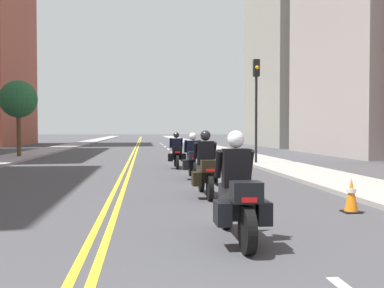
% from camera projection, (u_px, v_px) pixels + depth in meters
% --- Properties ---
extents(ground_plane, '(264.00, 264.00, 0.00)m').
position_uv_depth(ground_plane, '(138.00, 145.00, 49.35)').
color(ground_plane, '#3D3E42').
extents(sidewalk_left, '(2.46, 144.00, 0.12)m').
position_uv_depth(sidewalk_left, '(73.00, 145.00, 48.64)').
color(sidewalk_left, '#978F97').
rests_on(sidewalk_left, ground).
extents(sidewalk_right, '(2.46, 144.00, 0.12)m').
position_uv_depth(sidewalk_right, '(200.00, 145.00, 50.06)').
color(sidewalk_right, '#9D9790').
rests_on(sidewalk_right, ground).
extents(centreline_yellow_inner, '(0.12, 132.00, 0.01)m').
position_uv_depth(centreline_yellow_inner, '(136.00, 145.00, 49.34)').
color(centreline_yellow_inner, yellow).
rests_on(centreline_yellow_inner, ground).
extents(centreline_yellow_outer, '(0.12, 132.00, 0.01)m').
position_uv_depth(centreline_yellow_outer, '(139.00, 145.00, 49.37)').
color(centreline_yellow_outer, yellow).
rests_on(centreline_yellow_outer, ground).
extents(lane_dashes_white, '(0.14, 56.40, 0.01)m').
position_uv_depth(lane_dashes_white, '(175.00, 155.00, 30.76)').
color(lane_dashes_white, silver).
rests_on(lane_dashes_white, ground).
extents(building_right_2, '(7.02, 14.36, 28.86)m').
position_uv_depth(building_right_2, '(293.00, 6.00, 47.07)').
color(building_right_2, '#98968C').
rests_on(building_right_2, ground).
extents(motorcycle_0, '(0.76, 2.25, 1.65)m').
position_uv_depth(motorcycle_0, '(237.00, 198.00, 6.72)').
color(motorcycle_0, black).
rests_on(motorcycle_0, ground).
extents(motorcycle_1, '(0.76, 2.21, 1.65)m').
position_uv_depth(motorcycle_1, '(206.00, 170.00, 11.31)').
color(motorcycle_1, black).
rests_on(motorcycle_1, ground).
extents(motorcycle_2, '(0.77, 2.23, 1.57)m').
position_uv_depth(motorcycle_2, '(193.00, 160.00, 15.60)').
color(motorcycle_2, black).
rests_on(motorcycle_2, ground).
extents(motorcycle_3, '(0.77, 2.19, 1.56)m').
position_uv_depth(motorcycle_3, '(176.00, 153.00, 19.86)').
color(motorcycle_3, black).
rests_on(motorcycle_3, ground).
extents(traffic_cone_0, '(0.34, 0.34, 0.69)m').
position_uv_depth(traffic_cone_0, '(351.00, 195.00, 9.15)').
color(traffic_cone_0, black).
rests_on(traffic_cone_0, ground).
extents(traffic_light_near, '(0.28, 0.38, 4.97)m').
position_uv_depth(traffic_light_near, '(256.00, 93.00, 21.49)').
color(traffic_light_near, black).
rests_on(traffic_light_near, ground).
extents(street_tree_0, '(2.18, 2.18, 4.56)m').
position_uv_depth(street_tree_0, '(18.00, 99.00, 26.69)').
color(street_tree_0, '#4D3A23').
rests_on(street_tree_0, ground).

